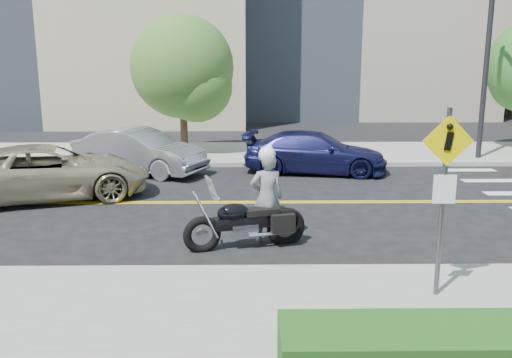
{
  "coord_description": "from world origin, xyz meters",
  "views": [
    {
      "loc": [
        1.19,
        -14.39,
        3.86
      ],
      "look_at": [
        1.34,
        -2.43,
        1.2
      ],
      "focal_mm": 38.0,
      "sensor_mm": 36.0,
      "label": 1
    }
  ],
  "objects_px": {
    "suv": "(49,172)",
    "parked_car_silver": "(139,151)",
    "pedestrian_sign": "(444,185)",
    "motorcyclist": "(267,195)",
    "parked_car_blue": "(315,152)",
    "motorcycle": "(246,211)"
  },
  "relations": [
    {
      "from": "suv",
      "to": "parked_car_blue",
      "type": "distance_m",
      "value": 8.6
    },
    {
      "from": "parked_car_blue",
      "to": "motorcyclist",
      "type": "bearing_deg",
      "value": 174.71
    },
    {
      "from": "suv",
      "to": "parked_car_blue",
      "type": "bearing_deg",
      "value": -84.86
    },
    {
      "from": "pedestrian_sign",
      "to": "suv",
      "type": "xyz_separation_m",
      "value": [
        -8.62,
        6.84,
        -1.2
      ]
    },
    {
      "from": "parked_car_blue",
      "to": "suv",
      "type": "bearing_deg",
      "value": 123.02
    },
    {
      "from": "parked_car_silver",
      "to": "suv",
      "type": "bearing_deg",
      "value": 175.81
    },
    {
      "from": "suv",
      "to": "parked_car_silver",
      "type": "height_order",
      "value": "parked_car_silver"
    },
    {
      "from": "parked_car_silver",
      "to": "motorcycle",
      "type": "bearing_deg",
      "value": -129.36
    },
    {
      "from": "suv",
      "to": "parked_car_silver",
      "type": "distance_m",
      "value": 3.85
    },
    {
      "from": "motorcyclist",
      "to": "suv",
      "type": "height_order",
      "value": "motorcyclist"
    },
    {
      "from": "suv",
      "to": "parked_car_blue",
      "type": "relative_size",
      "value": 1.12
    },
    {
      "from": "motorcyclist",
      "to": "parked_car_silver",
      "type": "xyz_separation_m",
      "value": [
        -4.14,
        7.17,
        -0.27
      ]
    },
    {
      "from": "suv",
      "to": "motorcyclist",
      "type": "bearing_deg",
      "value": -140.77
    },
    {
      "from": "pedestrian_sign",
      "to": "motorcyclist",
      "type": "xyz_separation_m",
      "value": [
        -2.64,
        3.05,
        -0.92
      ]
    },
    {
      "from": "parked_car_silver",
      "to": "parked_car_blue",
      "type": "bearing_deg",
      "value": -65.04
    },
    {
      "from": "motorcyclist",
      "to": "parked_car_blue",
      "type": "xyz_separation_m",
      "value": [
        1.9,
        7.22,
        -0.33
      ]
    },
    {
      "from": "motorcyclist",
      "to": "parked_car_silver",
      "type": "relative_size",
      "value": 0.45
    },
    {
      "from": "suv",
      "to": "parked_car_silver",
      "type": "relative_size",
      "value": 1.18
    },
    {
      "from": "motorcycle",
      "to": "suv",
      "type": "distance_m",
      "value": 6.91
    },
    {
      "from": "motorcyclist",
      "to": "suv",
      "type": "distance_m",
      "value": 7.08
    },
    {
      "from": "pedestrian_sign",
      "to": "suv",
      "type": "height_order",
      "value": "pedestrian_sign"
    },
    {
      "from": "suv",
      "to": "parked_car_silver",
      "type": "xyz_separation_m",
      "value": [
        1.84,
        3.38,
        0.01
      ]
    }
  ]
}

